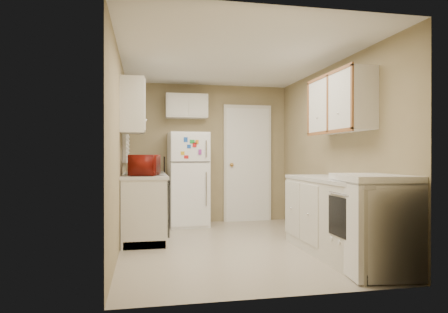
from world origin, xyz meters
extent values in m
plane|color=beige|center=(0.00, 0.00, 0.00)|extent=(3.80, 3.80, 0.00)
plane|color=white|center=(0.00, 0.00, 2.40)|extent=(3.80, 3.80, 0.00)
plane|color=#998863|center=(-1.40, 0.00, 1.20)|extent=(3.80, 3.80, 0.00)
plane|color=#998863|center=(1.40, 0.00, 1.20)|extent=(3.80, 3.80, 0.00)
plane|color=#998863|center=(0.00, 1.90, 1.20)|extent=(2.80, 2.80, 0.00)
plane|color=#998863|center=(0.00, -1.90, 1.20)|extent=(2.80, 2.80, 0.00)
cube|color=silver|center=(-1.10, 0.90, 0.45)|extent=(0.60, 1.80, 0.90)
cube|color=black|center=(-0.81, 0.30, 0.49)|extent=(0.03, 0.58, 0.72)
cube|color=gray|center=(-1.10, 1.05, 0.86)|extent=(0.54, 0.74, 0.16)
imported|color=maroon|center=(-1.10, 0.34, 1.05)|extent=(0.54, 0.37, 0.33)
imported|color=silver|center=(-1.15, 1.36, 1.00)|extent=(0.09, 0.09, 0.17)
cube|color=silver|center=(-1.36, 1.05, 1.60)|extent=(0.10, 0.98, 1.08)
cube|color=silver|center=(-1.25, 0.22, 1.80)|extent=(0.30, 0.45, 0.70)
cube|color=white|center=(-0.39, 1.59, 0.77)|extent=(0.66, 0.64, 1.54)
cube|color=silver|center=(-0.40, 1.75, 2.00)|extent=(0.70, 0.30, 0.40)
cube|color=white|center=(0.70, 1.86, 1.02)|extent=(0.86, 0.06, 2.08)
cube|color=silver|center=(1.10, -0.80, 0.45)|extent=(0.60, 2.00, 0.90)
cube|color=white|center=(1.14, -1.42, 0.49)|extent=(0.76, 0.89, 0.99)
cube|color=silver|center=(1.25, -0.50, 1.80)|extent=(0.30, 1.20, 0.70)
camera|label=1|loc=(-1.10, -5.01, 1.17)|focal=32.00mm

